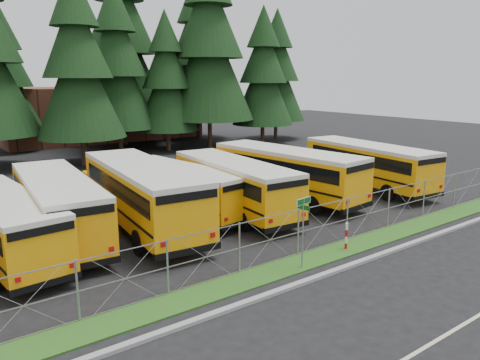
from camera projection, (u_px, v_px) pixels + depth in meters
The scene contains 24 objects.
ground at pixel (298, 244), 20.72m from camera, with size 120.00×120.00×0.00m, color black.
curb at pixel (353, 264), 18.28m from camera, with size 50.00×0.25×0.12m, color gray.
grass_verge at pixel (327, 254), 19.38m from camera, with size 50.00×1.40×0.06m, color #1E4F16.
road_lane_line at pixel (478, 316), 14.45m from camera, with size 50.00×0.12×0.01m, color beige.
chainlink_fence at pixel (315, 228), 19.72m from camera, with size 44.00×0.10×2.00m, color #96999E, non-canonical shape.
brick_building at pixel (100, 113), 54.87m from camera, with size 22.00×10.00×6.00m, color brown.
bus_1 at pixel (3, 226), 18.81m from camera, with size 2.42×10.26×2.69m, color orange, non-canonical shape.
bus_2 at pixel (57, 208), 21.00m from camera, with size 2.64×11.19×2.93m, color orange, non-canonical shape.
bus_3 at pixel (140, 196), 22.61m from camera, with size 2.87×12.18×3.19m, color orange, non-canonical shape.
bus_4 at pixel (179, 190), 24.93m from camera, with size 2.36×10.02×2.63m, color orange, non-canonical shape.
bus_5 at pixel (230, 186), 25.27m from camera, with size 2.59×10.96×2.87m, color orange, non-canonical shape.
bus_6 at pixel (282, 174), 27.93m from camera, with size 2.75×11.66×3.06m, color orange, non-canonical shape.
bus_east at pixel (363, 166), 30.79m from camera, with size 2.66×11.27×2.96m, color orange, non-canonical shape.
street_sign at pixel (303, 218), 17.62m from camera, with size 0.83×0.55×2.81m.
striped_bollard at pixel (346, 237), 19.83m from camera, with size 0.11×0.11×1.20m, color #B20C0C.
conifer_4 at pixel (78, 68), 37.37m from camera, with size 7.11×7.11×15.71m, color black, non-canonical shape.
conifer_5 at pixel (117, 68), 43.94m from camera, with size 7.24×7.24×16.00m, color black, non-canonical shape.
conifer_6 at pixel (166, 82), 45.34m from camera, with size 6.10×6.10×13.48m, color black, non-canonical shape.
conifer_7 at pixel (209, 48), 46.47m from camera, with size 9.00×9.00×19.90m, color black, non-canonical shape.
conifer_8 at pixel (263, 76), 49.68m from camera, with size 6.56×6.56×14.51m, color black, non-canonical shape.
conifer_9 at pixel (277, 75), 54.14m from camera, with size 6.70×6.70×14.81m, color black, non-canonical shape.
conifer_11 at pixel (6, 80), 44.78m from camera, with size 6.24×6.24×13.81m, color black, non-canonical shape.
conifer_12 at pixel (121, 44), 48.64m from camera, with size 9.52×9.52×21.05m, color black, non-canonical shape.
conifer_13 at pixel (198, 58), 53.78m from camera, with size 8.44×8.44×18.66m, color black, non-canonical shape.
Camera 1 is at (-13.79, -14.18, 7.26)m, focal length 35.00 mm.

